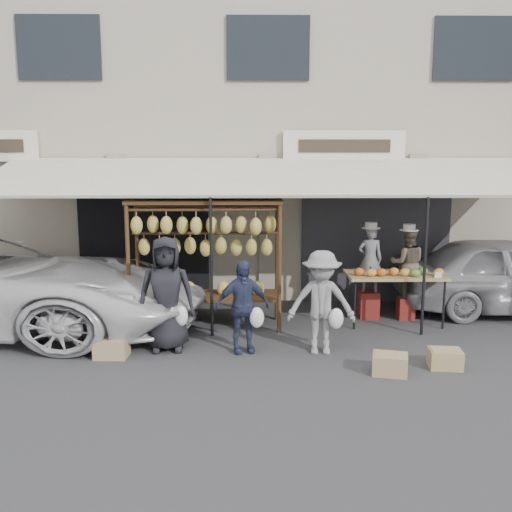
{
  "coord_description": "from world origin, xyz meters",
  "views": [
    {
      "loc": [
        -0.42,
        -7.98,
        2.92
      ],
      "look_at": [
        -0.27,
        1.4,
        1.3
      ],
      "focal_mm": 40.0,
      "sensor_mm": 36.0,
      "label": 1
    }
  ],
  "objects": [
    {
      "name": "awning",
      "position": [
        0.01,
        2.28,
        2.57
      ],
      "size": [
        10.0,
        2.35,
        2.92
      ],
      "color": "#B8B59F",
      "rests_on": "ground_plane"
    },
    {
      "name": "customer_mid",
      "position": [
        -0.49,
        0.35,
        0.71
      ],
      "size": [
        0.89,
        0.53,
        1.42
      ],
      "primitive_type": "imported",
      "rotation": [
        0.0,
        0.0,
        0.24
      ],
      "color": "#2A3150",
      "rests_on": "ground_plane"
    },
    {
      "name": "customer_left",
      "position": [
        -1.65,
        0.46,
        0.88
      ],
      "size": [
        0.9,
        0.63,
        1.76
      ],
      "primitive_type": "imported",
      "rotation": [
        0.0,
        0.0,
        0.09
      ],
      "color": "black",
      "rests_on": "ground_plane"
    },
    {
      "name": "vendor_left",
      "position": [
        1.83,
        2.2,
        1.1
      ],
      "size": [
        0.47,
        0.33,
        1.2
      ],
      "primitive_type": "imported",
      "rotation": [
        0.0,
        0.0,
        3.03
      ],
      "color": "slate",
      "rests_on": "stool_left"
    },
    {
      "name": "crate_far",
      "position": [
        -2.43,
        0.14,
        0.14
      ],
      "size": [
        0.49,
        0.38,
        0.29
      ],
      "primitive_type": "cube",
      "rotation": [
        0.0,
        0.0,
        -0.04
      ],
      "color": "tan",
      "rests_on": "ground_plane"
    },
    {
      "name": "stool_right",
      "position": [
        2.49,
        2.1,
        0.2
      ],
      "size": [
        0.35,
        0.35,
        0.4
      ],
      "primitive_type": "cube",
      "rotation": [
        0.0,
        0.0,
        -0.27
      ],
      "color": "maroon",
      "rests_on": "ground_plane"
    },
    {
      "name": "banana_rack",
      "position": [
        -1.13,
        1.63,
        1.57
      ],
      "size": [
        2.6,
        0.9,
        2.24
      ],
      "color": "#3E2413",
      "rests_on": "ground_plane"
    },
    {
      "name": "ground_plane",
      "position": [
        0.0,
        0.0,
        0.0
      ],
      "size": [
        90.0,
        90.0,
        0.0
      ],
      "primitive_type": "plane",
      "color": "#2D2D30"
    },
    {
      "name": "crate_near_a",
      "position": [
        1.53,
        -0.6,
        0.14
      ],
      "size": [
        0.54,
        0.46,
        0.28
      ],
      "primitive_type": "cube",
      "rotation": [
        0.0,
        0.0,
        -0.25
      ],
      "color": "tan",
      "rests_on": "ground_plane"
    },
    {
      "name": "customer_right",
      "position": [
        0.69,
        0.27,
        0.79
      ],
      "size": [
        1.06,
        0.66,
        1.57
      ],
      "primitive_type": "imported",
      "rotation": [
        0.0,
        0.0,
        -0.08
      ],
      "color": "gray",
      "rests_on": "ground_plane"
    },
    {
      "name": "vendor_right",
      "position": [
        2.49,
        2.1,
        1.04
      ],
      "size": [
        0.69,
        0.57,
        1.27
      ],
      "primitive_type": "imported",
      "rotation": [
        0.0,
        0.0,
        2.98
      ],
      "color": "brown",
      "rests_on": "stool_right"
    },
    {
      "name": "crate_near_b",
      "position": [
        2.36,
        -0.39,
        0.13
      ],
      "size": [
        0.48,
        0.38,
        0.27
      ],
      "primitive_type": "cube",
      "rotation": [
        0.0,
        0.0,
        -0.11
      ],
      "color": "tan",
      "rests_on": "ground_plane"
    },
    {
      "name": "stool_left",
      "position": [
        1.83,
        2.2,
        0.25
      ],
      "size": [
        0.43,
        0.43,
        0.49
      ],
      "primitive_type": "cube",
      "rotation": [
        0.0,
        0.0,
        0.26
      ],
      "color": "maroon",
      "rests_on": "ground_plane"
    },
    {
      "name": "produce_table",
      "position": [
        2.2,
        1.79,
        0.88
      ],
      "size": [
        1.7,
        0.9,
        1.04
      ],
      "color": "tan",
      "rests_on": "ground_plane"
    },
    {
      "name": "shophouse",
      "position": [
        -0.0,
        6.5,
        3.65
      ],
      "size": [
        24.0,
        6.15,
        7.3
      ],
      "color": "#A49A84",
      "rests_on": "ground_plane"
    }
  ]
}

